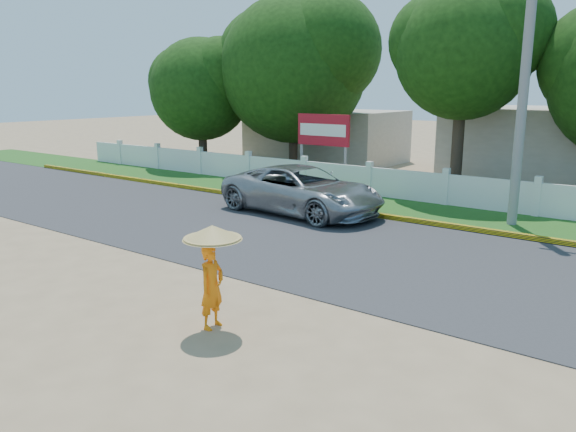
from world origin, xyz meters
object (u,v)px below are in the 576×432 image
at_px(vehicle, 302,190).
at_px(billboard, 323,134).
at_px(monk_with_parasol, 212,262).
at_px(utility_pole, 524,87).

distance_m(vehicle, billboard, 5.91).
xyz_separation_m(monk_with_parasol, billboard, (-6.52, 13.37, 0.96)).
bearing_deg(utility_pole, monk_with_parasol, -100.66).
distance_m(utility_pole, monk_with_parasol, 11.22).
bearing_deg(billboard, monk_with_parasol, -64.01).
distance_m(vehicle, monk_with_parasol, 9.14).
xyz_separation_m(utility_pole, vehicle, (-5.96, -2.44, -3.27)).
bearing_deg(vehicle, billboard, 31.61).
height_order(utility_pole, billboard, utility_pole).
xyz_separation_m(utility_pole, billboard, (-8.52, 2.71, -1.90)).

